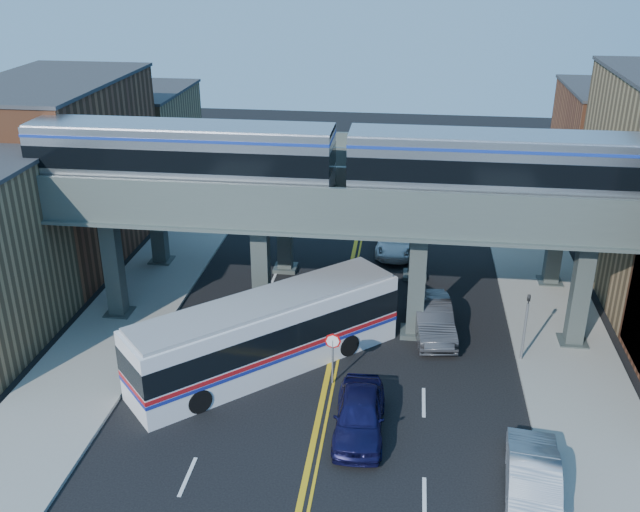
# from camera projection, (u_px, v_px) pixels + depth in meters

# --- Properties ---
(ground) EXTENTS (120.00, 120.00, 0.00)m
(ground) POSITION_uv_depth(u_px,v_px,m) (318.00, 422.00, 30.38)
(ground) COLOR black
(ground) RESTS_ON ground
(sidewalk_west) EXTENTS (5.00, 70.00, 0.16)m
(sidewalk_west) POSITION_uv_depth(u_px,v_px,m) (142.00, 298.00, 40.76)
(sidewalk_west) COLOR gray
(sidewalk_west) RESTS_ON ground
(sidewalk_east) EXTENTS (5.00, 70.00, 0.16)m
(sidewalk_east) POSITION_uv_depth(u_px,v_px,m) (555.00, 323.00, 38.07)
(sidewalk_east) COLOR gray
(sidewalk_east) RESTS_ON ground
(building_west_b) EXTENTS (8.00, 14.00, 11.00)m
(building_west_b) POSITION_uv_depth(u_px,v_px,m) (60.00, 171.00, 44.82)
(building_west_b) COLOR brown
(building_west_b) RESTS_ON ground
(building_west_c) EXTENTS (8.00, 10.00, 8.00)m
(building_west_c) POSITION_uv_depth(u_px,v_px,m) (137.00, 142.00, 57.21)
(building_west_c) COLOR #90714A
(building_west_c) RESTS_ON ground
(building_east_c) EXTENTS (8.00, 10.00, 9.00)m
(building_east_c) POSITION_uv_depth(u_px,v_px,m) (616.00, 152.00, 52.68)
(building_east_c) COLOR brown
(building_east_c) RESTS_ON ground
(elevated_viaduct_near) EXTENTS (52.00, 3.60, 7.40)m
(elevated_viaduct_near) POSITION_uv_depth(u_px,v_px,m) (339.00, 215.00, 35.01)
(elevated_viaduct_near) COLOR #3C4544
(elevated_viaduct_near) RESTS_ON ground
(elevated_viaduct_far) EXTENTS (52.00, 3.60, 7.40)m
(elevated_viaduct_far) POSITION_uv_depth(u_px,v_px,m) (351.00, 173.00, 41.35)
(elevated_viaduct_far) COLOR #3C4544
(elevated_viaduct_far) RESTS_ON ground
(transit_train) EXTENTS (46.31, 2.90, 3.38)m
(transit_train) POSITION_uv_depth(u_px,v_px,m) (509.00, 166.00, 32.96)
(transit_train) COLOR black
(transit_train) RESTS_ON elevated_viaduct_near
(stop_sign) EXTENTS (0.76, 0.09, 2.63)m
(stop_sign) POSITION_uv_depth(u_px,v_px,m) (333.00, 350.00, 32.35)
(stop_sign) COLOR slate
(stop_sign) RESTS_ON ground
(traffic_signal) EXTENTS (0.15, 0.18, 4.10)m
(traffic_signal) POSITION_uv_depth(u_px,v_px,m) (526.00, 320.00, 33.81)
(traffic_signal) COLOR slate
(traffic_signal) RESTS_ON ground
(transit_bus) EXTENTS (12.01, 11.34, 3.49)m
(transit_bus) POSITION_uv_depth(u_px,v_px,m) (267.00, 334.00, 33.61)
(transit_bus) COLOR silver
(transit_bus) RESTS_ON ground
(car_lane_a) EXTENTS (2.14, 5.14, 1.74)m
(car_lane_a) POSITION_uv_depth(u_px,v_px,m) (359.00, 414.00, 29.43)
(car_lane_a) COLOR #0F0F38
(car_lane_a) RESTS_ON ground
(car_lane_b) EXTENTS (2.52, 5.61, 1.79)m
(car_lane_b) POSITION_uv_depth(u_px,v_px,m) (432.00, 318.00, 36.88)
(car_lane_b) COLOR #313033
(car_lane_b) RESTS_ON ground
(car_lane_c) EXTENTS (2.60, 5.35, 1.47)m
(car_lane_c) POSITION_uv_depth(u_px,v_px,m) (396.00, 241.00, 46.79)
(car_lane_c) COLOR white
(car_lane_c) RESTS_ON ground
(car_lane_d) EXTENTS (2.66, 6.05, 1.73)m
(car_lane_d) POSITION_uv_depth(u_px,v_px,m) (387.00, 209.00, 52.00)
(car_lane_d) COLOR #9D9CA1
(car_lane_d) RESTS_ON ground
(car_parked_curb) EXTENTS (2.38, 5.41, 1.73)m
(car_parked_curb) POSITION_uv_depth(u_px,v_px,m) (533.00, 473.00, 26.20)
(car_parked_curb) COLOR #B7B7BC
(car_parked_curb) RESTS_ON ground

